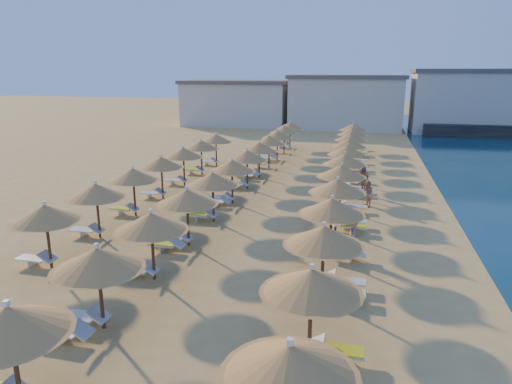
% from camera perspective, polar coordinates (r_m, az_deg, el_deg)
% --- Properties ---
extents(ground, '(220.00, 220.00, 0.00)m').
position_cam_1_polar(ground, '(21.86, -0.31, -6.05)').
color(ground, tan).
rests_on(ground, ground).
extents(hotel_blocks, '(47.62, 9.80, 8.10)m').
position_cam_1_polar(hotel_blocks, '(65.31, 12.30, 10.94)').
color(hotel_blocks, beige).
rests_on(hotel_blocks, ground).
extents(parasol_row_east, '(2.85, 42.39, 2.84)m').
position_cam_1_polar(parasol_row_east, '(28.02, 10.83, 3.27)').
color(parasol_row_east, brown).
rests_on(parasol_row_east, ground).
extents(parasol_row_west, '(2.85, 42.39, 2.84)m').
position_cam_1_polar(parasol_row_west, '(29.02, -2.01, 3.92)').
color(parasol_row_west, brown).
rests_on(parasol_row_west, ground).
extents(parasol_row_inland, '(2.85, 24.41, 2.84)m').
position_cam_1_polar(parasol_row_inland, '(28.93, -11.77, 3.58)').
color(parasol_row_inland, brown).
rests_on(parasol_row_inland, ground).
extents(loungers, '(14.09, 40.14, 0.66)m').
position_cam_1_polar(loungers, '(28.56, 1.26, -0.28)').
color(loungers, white).
rests_on(loungers, ground).
extents(beachgoer_a, '(0.52, 0.69, 1.71)m').
position_cam_1_polar(beachgoer_a, '(19.96, 11.92, -5.85)').
color(beachgoer_a, tan).
rests_on(beachgoer_a, ground).
extents(beachgoer_b, '(0.87, 0.95, 1.58)m').
position_cam_1_polar(beachgoer_b, '(27.72, 13.76, -0.23)').
color(beachgoer_b, tan).
rests_on(beachgoer_b, ground).
extents(beachgoer_c, '(1.06, 1.17, 1.91)m').
position_cam_1_polar(beachgoer_c, '(30.37, 13.25, 1.44)').
color(beachgoer_c, tan).
rests_on(beachgoer_c, ground).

